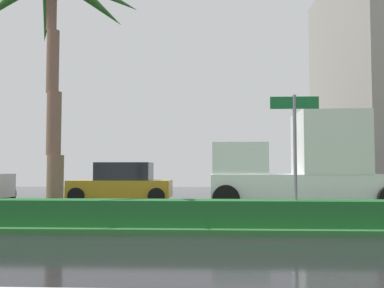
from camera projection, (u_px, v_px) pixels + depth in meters
name	position (u px, v px, depth m)	size (l,w,h in m)	color
ground_plane	(232.00, 222.00, 12.04)	(90.00, 42.00, 0.10)	black
median_strip	(234.00, 222.00, 11.05)	(85.50, 4.00, 0.15)	#2D6B33
median_hedge	(237.00, 213.00, 9.67)	(76.50, 0.70, 0.60)	#1E6028
palm_tree_mid_left	(54.00, 4.00, 11.43)	(4.79, 4.29, 7.21)	brown
street_name_sign	(295.00, 142.00, 9.61)	(1.10, 0.08, 3.00)	slate
car_in_traffic_leading	(122.00, 183.00, 18.18)	(4.30, 2.02, 1.72)	#B28C1E
box_truck_following	(302.00, 166.00, 15.19)	(6.40, 2.64, 3.46)	white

